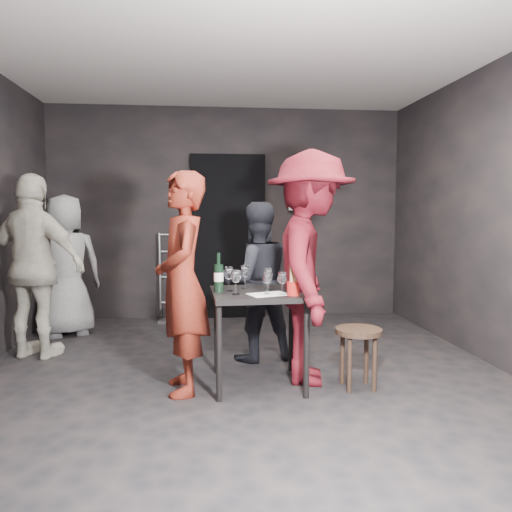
{
  "coord_description": "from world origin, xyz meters",
  "views": [
    {
      "loc": [
        -0.31,
        -3.98,
        1.37
      ],
      "look_at": [
        0.13,
        0.25,
        0.99
      ],
      "focal_mm": 35.0,
      "sensor_mm": 36.0,
      "label": 1
    }
  ],
  "objects": [
    {
      "name": "floor",
      "position": [
        0.0,
        0.0,
        0.0
      ],
      "size": [
        4.5,
        5.0,
        0.02
      ],
      "primitive_type": "cube",
      "color": "black",
      "rests_on": "ground"
    },
    {
      "name": "ceiling",
      "position": [
        0.0,
        0.0,
        2.7
      ],
      "size": [
        4.5,
        5.0,
        0.02
      ],
      "primitive_type": "cube",
      "color": "silver",
      "rests_on": "ground"
    },
    {
      "name": "wall_back",
      "position": [
        0.0,
        2.5,
        1.35
      ],
      "size": [
        4.5,
        0.04,
        2.7
      ],
      "primitive_type": "cube",
      "color": "black",
      "rests_on": "ground"
    },
    {
      "name": "wall_front",
      "position": [
        0.0,
        -2.5,
        1.35
      ],
      "size": [
        4.5,
        0.04,
        2.7
      ],
      "primitive_type": "cube",
      "color": "black",
      "rests_on": "ground"
    },
    {
      "name": "wall_right",
      "position": [
        2.25,
        0.0,
        1.35
      ],
      "size": [
        0.04,
        5.0,
        2.7
      ],
      "primitive_type": "cube",
      "color": "black",
      "rests_on": "ground"
    },
    {
      "name": "doorway",
      "position": [
        0.0,
        2.44,
        1.05
      ],
      "size": [
        0.95,
        0.1,
        2.1
      ],
      "primitive_type": "cube",
      "color": "black",
      "rests_on": "ground"
    },
    {
      "name": "wallbox_upper",
      "position": [
        0.85,
        2.45,
        1.45
      ],
      "size": [
        0.12,
        0.06,
        0.12
      ],
      "primitive_type": "cube",
      "color": "#B7B7B2",
      "rests_on": "wall_back"
    },
    {
      "name": "wallbox_lower",
      "position": [
        1.05,
        2.45,
        1.4
      ],
      "size": [
        0.1,
        0.06,
        0.14
      ],
      "primitive_type": "cube",
      "color": "#B7B7B2",
      "rests_on": "wall_back"
    },
    {
      "name": "hand_truck",
      "position": [
        -0.7,
        2.28,
        0.21
      ],
      "size": [
        0.37,
        0.32,
        1.1
      ],
      "rotation": [
        0.0,
        0.0,
        -0.04
      ],
      "color": "#B2B2B7",
      "rests_on": "floor"
    },
    {
      "name": "tasting_table",
      "position": [
        0.11,
        -0.15,
        0.65
      ],
      "size": [
        0.72,
        0.72,
        0.75
      ],
      "rotation": [
        0.0,
        0.0,
        0.05
      ],
      "color": "black",
      "rests_on": "floor"
    },
    {
      "name": "stool",
      "position": [
        0.87,
        -0.3,
        0.38
      ],
      "size": [
        0.36,
        0.36,
        0.47
      ],
      "rotation": [
        0.0,
        0.0,
        0.32
      ],
      "color": "black",
      "rests_on": "floor"
    },
    {
      "name": "server_red",
      "position": [
        -0.48,
        -0.22,
        0.94
      ],
      "size": [
        0.53,
        0.74,
        1.87
      ],
      "primitive_type": "imported",
      "rotation": [
        0.0,
        0.0,
        -1.44
      ],
      "color": "maroon",
      "rests_on": "floor"
    },
    {
      "name": "woman_black",
      "position": [
        0.16,
        0.55,
        0.71
      ],
      "size": [
        0.75,
        0.51,
        1.42
      ],
      "primitive_type": "imported",
      "rotation": [
        0.0,
        0.0,
        3.34
      ],
      "color": "black",
      "rests_on": "floor"
    },
    {
      "name": "man_maroon",
      "position": [
        0.54,
        -0.09,
        1.14
      ],
      "size": [
        0.96,
        1.58,
        2.28
      ],
      "primitive_type": "imported",
      "rotation": [
        0.0,
        0.0,
        1.38
      ],
      "color": "#580E17",
      "rests_on": "floor"
    },
    {
      "name": "bystander_cream",
      "position": [
        -1.88,
        0.82,
        1.0
      ],
      "size": [
        1.29,
        0.92,
        1.99
      ],
      "primitive_type": "imported",
      "rotation": [
        0.0,
        0.0,
        2.79
      ],
      "color": "beige",
      "rests_on": "floor"
    },
    {
      "name": "bystander_grey",
      "position": [
        -1.82,
        1.65,
        0.81
      ],
      "size": [
        0.9,
        0.72,
        1.62
      ],
      "primitive_type": "imported",
      "rotation": [
        0.0,
        0.0,
        3.57
      ],
      "color": "gray",
      "rests_on": "floor"
    },
    {
      "name": "tasting_mat",
      "position": [
        0.17,
        -0.31,
        0.75
      ],
      "size": [
        0.34,
        0.28,
        0.0
      ],
      "primitive_type": "cube",
      "rotation": [
        0.0,
        0.0,
        0.33
      ],
      "color": "white",
      "rests_on": "tasting_table"
    },
    {
      "name": "wine_glass_a",
      "position": [
        -0.08,
        -0.29,
        0.85
      ],
      "size": [
        0.08,
        0.08,
        0.21
      ],
      "primitive_type": null,
      "rotation": [
        0.0,
        0.0,
        0.06
      ],
      "color": "white",
      "rests_on": "tasting_table"
    },
    {
      "name": "wine_glass_b",
      "position": [
        -0.12,
        -0.12,
        0.86
      ],
      "size": [
        0.09,
        0.09,
        0.21
      ],
      "primitive_type": null,
      "rotation": [
        0.0,
        0.0,
        -0.16
      ],
      "color": "white",
      "rests_on": "tasting_table"
    },
    {
      "name": "wine_glass_c",
      "position": [
        0.02,
        0.03,
        0.85
      ],
      "size": [
        0.08,
        0.08,
        0.21
      ],
      "primitive_type": null,
      "rotation": [
        0.0,
        0.0,
        0.02
      ],
      "color": "white",
      "rests_on": "tasting_table"
    },
    {
      "name": "wine_glass_d",
      "position": [
        0.16,
        -0.3,
        0.84
      ],
      "size": [
        0.09,
        0.09,
        0.18
      ],
      "primitive_type": null,
      "rotation": [
        0.0,
        0.0,
        -0.38
      ],
      "color": "white",
      "rests_on": "tasting_table"
    },
    {
      "name": "wine_glass_e",
      "position": [
        0.26,
        -0.34,
        0.85
      ],
      "size": [
        0.09,
        0.09,
        0.19
      ],
      "primitive_type": null,
      "rotation": [
        0.0,
        0.0,
        0.3
      ],
      "color": "white",
      "rests_on": "tasting_table"
    },
    {
      "name": "wine_glass_f",
      "position": [
        0.19,
        -0.1,
        0.85
      ],
      "size": [
        0.08,
        0.08,
        0.19
      ],
      "primitive_type": null,
      "rotation": [
        0.0,
        0.0,
        -0.17
      ],
      "color": "white",
      "rests_on": "tasting_table"
    },
    {
      "name": "wine_bottle",
      "position": [
        -0.2,
        -0.15,
        0.87
      ],
      "size": [
        0.07,
        0.07,
        0.31
      ],
      "rotation": [
        0.0,
        0.0,
        0.37
      ],
      "color": "black",
      "rests_on": "tasting_table"
    },
    {
      "name": "breadstick_cup",
      "position": [
        0.34,
        -0.36,
        0.88
      ],
      "size": [
        0.09,
        0.09,
        0.29
      ],
      "rotation": [
        0.0,
        0.0,
        -0.04
      ],
      "color": "#A91A14",
      "rests_on": "tasting_table"
    },
    {
      "name": "reserved_card",
      "position": [
        0.37,
        -0.17,
        0.8
      ],
      "size": [
        0.1,
        0.15,
        0.1
      ],
      "primitive_type": null,
      "rotation": [
        0.0,
        0.0,
        0.15
      ],
      "color": "white",
      "rests_on": "tasting_table"
    }
  ]
}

